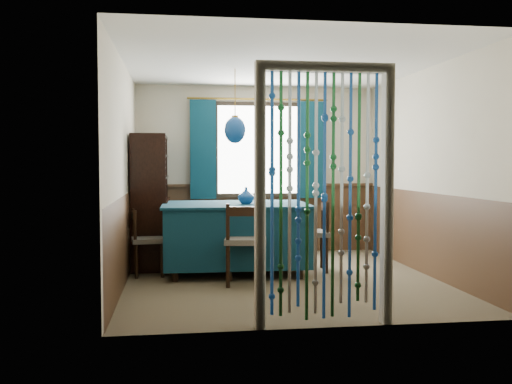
{
  "coord_description": "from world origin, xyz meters",
  "views": [
    {
      "loc": [
        -1.21,
        -6.52,
        1.37
      ],
      "look_at": [
        -0.25,
        0.37,
        1.0
      ],
      "focal_mm": 40.0,
      "sensor_mm": 36.0,
      "label": 1
    }
  ],
  "objects": [
    {
      "name": "doorway",
      "position": [
        0.0,
        -1.94,
        1.05
      ],
      "size": [
        1.16,
        0.12,
        2.18
      ],
      "primitive_type": null,
      "color": "silver",
      "rests_on": "ground"
    },
    {
      "name": "bowl_shelf",
      "position": [
        -1.49,
        0.96,
        1.2
      ],
      "size": [
        0.19,
        0.19,
        0.05
      ],
      "primitive_type": "imported",
      "rotation": [
        0.0,
        0.0,
        -0.03
      ],
      "color": "beige",
      "rests_on": "sideboard"
    },
    {
      "name": "chair_right",
      "position": [
        0.49,
        0.42,
        0.47
      ],
      "size": [
        0.45,
        0.47,
        0.88
      ],
      "rotation": [
        0.0,
        0.0,
        1.48
      ],
      "color": "black",
      "rests_on": "floor"
    },
    {
      "name": "wainscot_left",
      "position": [
        -1.79,
        0.0,
        0.5
      ],
      "size": [
        0.0,
        4.0,
        4.0
      ],
      "primitive_type": "plane",
      "rotation": [
        1.57,
        0.0,
        1.57
      ],
      "color": "#422A19",
      "rests_on": "ground"
    },
    {
      "name": "wainscot_right",
      "position": [
        1.79,
        0.0,
        0.5
      ],
      "size": [
        0.0,
        4.0,
        4.0
      ],
      "primitive_type": "plane",
      "rotation": [
        1.57,
        0.0,
        -1.57
      ],
      "color": "#422A19",
      "rests_on": "ground"
    },
    {
      "name": "chair_left",
      "position": [
        -1.58,
        0.4,
        0.43
      ],
      "size": [
        0.43,
        0.44,
        0.8
      ],
      "rotation": [
        0.0,
        0.0,
        -1.44
      ],
      "color": "black",
      "rests_on": "floor"
    },
    {
      "name": "dining_table",
      "position": [
        -0.5,
        0.44,
        0.49
      ],
      "size": [
        1.8,
        1.26,
        0.86
      ],
      "rotation": [
        0.0,
        0.0,
        -0.02
      ],
      "color": "#0C2F40",
      "rests_on": "floor"
    },
    {
      "name": "vase_table",
      "position": [
        -0.37,
        0.35,
        0.95
      ],
      "size": [
        0.22,
        0.22,
        0.19
      ],
      "primitive_type": "imported",
      "rotation": [
        0.0,
        0.0,
        -0.3
      ],
      "color": "navy",
      "rests_on": "dining_table"
    },
    {
      "name": "wall_back",
      "position": [
        0.0,
        2.0,
        1.25
      ],
      "size": [
        3.6,
        0.0,
        3.6
      ],
      "primitive_type": "plane",
      "rotation": [
        1.57,
        0.0,
        0.0
      ],
      "color": "beige",
      "rests_on": "ground"
    },
    {
      "name": "sideboard",
      "position": [
        -1.55,
        1.19,
        0.6
      ],
      "size": [
        0.47,
        1.32,
        1.72
      ],
      "rotation": [
        0.0,
        0.0,
        -0.01
      ],
      "color": "black",
      "rests_on": "floor"
    },
    {
      "name": "wainscot_back",
      "position": [
        0.0,
        1.99,
        0.5
      ],
      "size": [
        3.6,
        0.0,
        3.6
      ],
      "primitive_type": "plane",
      "rotation": [
        1.57,
        0.0,
        0.0
      ],
      "color": "#422A19",
      "rests_on": "ground"
    },
    {
      "name": "ceiling",
      "position": [
        0.0,
        0.0,
        2.5
      ],
      "size": [
        4.0,
        4.0,
        0.0
      ],
      "primitive_type": "plane",
      "rotation": [
        3.14,
        0.0,
        0.0
      ],
      "color": "silver",
      "rests_on": "ground"
    },
    {
      "name": "floor",
      "position": [
        0.0,
        0.0,
        0.0
      ],
      "size": [
        4.0,
        4.0,
        0.0
      ],
      "primitive_type": "plane",
      "color": "brown",
      "rests_on": "ground"
    },
    {
      "name": "wainscot_front",
      "position": [
        0.0,
        -1.99,
        0.5
      ],
      "size": [
        3.6,
        0.0,
        3.6
      ],
      "primitive_type": "plane",
      "rotation": [
        -1.57,
        0.0,
        0.0
      ],
      "color": "#422A19",
      "rests_on": "ground"
    },
    {
      "name": "window",
      "position": [
        0.0,
        1.95,
        1.55
      ],
      "size": [
        1.32,
        0.12,
        1.42
      ],
      "primitive_type": "cube",
      "color": "black",
      "rests_on": "wall_back"
    },
    {
      "name": "vase_sideboard",
      "position": [
        -1.49,
        1.48,
        0.95
      ],
      "size": [
        0.18,
        0.18,
        0.18
      ],
      "primitive_type": "imported",
      "rotation": [
        0.0,
        0.0,
        0.06
      ],
      "color": "beige",
      "rests_on": "sideboard"
    },
    {
      "name": "chair_far",
      "position": [
        -0.46,
        1.26,
        0.43
      ],
      "size": [
        0.44,
        0.43,
        0.8
      ],
      "rotation": [
        0.0,
        0.0,
        3.27
      ],
      "color": "black",
      "rests_on": "floor"
    },
    {
      "name": "wall_right",
      "position": [
        1.8,
        0.0,
        1.25
      ],
      "size": [
        0.0,
        4.0,
        4.0
      ],
      "primitive_type": "plane",
      "rotation": [
        1.57,
        0.0,
        -1.57
      ],
      "color": "beige",
      "rests_on": "ground"
    },
    {
      "name": "wall_left",
      "position": [
        -1.8,
        0.0,
        1.25
      ],
      "size": [
        0.0,
        4.0,
        4.0
      ],
      "primitive_type": "plane",
      "rotation": [
        1.57,
        0.0,
        1.57
      ],
      "color": "beige",
      "rests_on": "ground"
    },
    {
      "name": "chair_near",
      "position": [
        -0.46,
        -0.29,
        0.49
      ],
      "size": [
        0.52,
        0.5,
        0.92
      ],
      "rotation": [
        0.0,
        0.0,
        -0.16
      ],
      "color": "black",
      "rests_on": "floor"
    },
    {
      "name": "pendant_lamp",
      "position": [
        -0.5,
        0.44,
        1.76
      ],
      "size": [
        0.26,
        0.26,
        0.9
      ],
      "color": "olive",
      "rests_on": "ceiling"
    },
    {
      "name": "wall_front",
      "position": [
        0.0,
        -2.0,
        1.25
      ],
      "size": [
        3.6,
        0.0,
        3.6
      ],
      "primitive_type": "plane",
      "rotation": [
        -1.57,
        0.0,
        0.0
      ],
      "color": "beige",
      "rests_on": "ground"
    }
  ]
}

